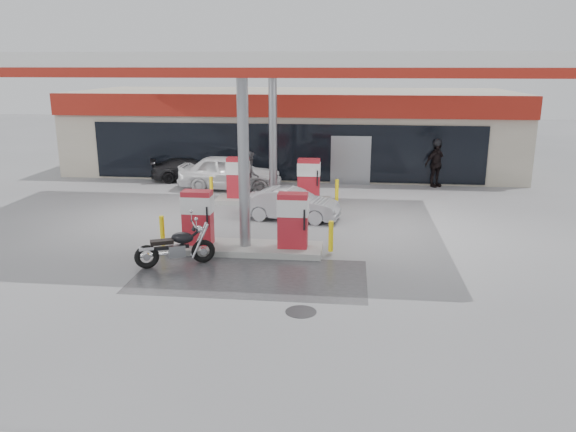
{
  "coord_description": "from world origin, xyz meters",
  "views": [
    {
      "loc": [
        3.0,
        -13.42,
        5.33
      ],
      "look_at": [
        1.3,
        1.66,
        1.2
      ],
      "focal_mm": 35.0,
      "sensor_mm": 36.0,
      "label": 1
    }
  ],
  "objects_px": {
    "pump_island_far": "(273,185)",
    "attendant": "(250,174)",
    "parked_motorcycle": "(176,248)",
    "pump_island_near": "(245,228)",
    "parked_car_left": "(191,169)",
    "biker_walking": "(436,164)",
    "hatchback_silver": "(291,204)",
    "sedan_white": "(230,172)"
  },
  "relations": [
    {
      "from": "pump_island_far",
      "to": "attendant",
      "type": "height_order",
      "value": "attendant"
    },
    {
      "from": "parked_motorcycle",
      "to": "attendant",
      "type": "distance_m",
      "value": 8.42
    },
    {
      "from": "pump_island_far",
      "to": "pump_island_near",
      "type": "bearing_deg",
      "value": -90.0
    },
    {
      "from": "pump_island_near",
      "to": "attendant",
      "type": "bearing_deg",
      "value": 98.95
    },
    {
      "from": "parked_motorcycle",
      "to": "parked_car_left",
      "type": "xyz_separation_m",
      "value": [
        -2.87,
        11.4,
        0.03
      ]
    },
    {
      "from": "biker_walking",
      "to": "hatchback_silver",
      "type": "bearing_deg",
      "value": -166.67
    },
    {
      "from": "pump_island_far",
      "to": "biker_walking",
      "type": "bearing_deg",
      "value": 29.29
    },
    {
      "from": "sedan_white",
      "to": "parked_car_left",
      "type": "bearing_deg",
      "value": 52.5
    },
    {
      "from": "pump_island_far",
      "to": "parked_motorcycle",
      "type": "bearing_deg",
      "value": -102.45
    },
    {
      "from": "parked_motorcycle",
      "to": "hatchback_silver",
      "type": "relative_size",
      "value": 0.61
    },
    {
      "from": "hatchback_silver",
      "to": "biker_walking",
      "type": "height_order",
      "value": "biker_walking"
    },
    {
      "from": "attendant",
      "to": "biker_walking",
      "type": "bearing_deg",
      "value": -80.74
    },
    {
      "from": "pump_island_far",
      "to": "biker_walking",
      "type": "xyz_separation_m",
      "value": [
        6.77,
        3.8,
        0.3
      ]
    },
    {
      "from": "sedan_white",
      "to": "attendant",
      "type": "bearing_deg",
      "value": -137.13
    },
    {
      "from": "attendant",
      "to": "biker_walking",
      "type": "xyz_separation_m",
      "value": [
        7.88,
        2.8,
        0.07
      ]
    },
    {
      "from": "attendant",
      "to": "parked_car_left",
      "type": "height_order",
      "value": "attendant"
    },
    {
      "from": "pump_island_far",
      "to": "parked_car_left",
      "type": "bearing_deg",
      "value": 138.37
    },
    {
      "from": "parked_motorcycle",
      "to": "sedan_white",
      "type": "relative_size",
      "value": 0.46
    },
    {
      "from": "pump_island_far",
      "to": "hatchback_silver",
      "type": "distance_m",
      "value": 2.59
    },
    {
      "from": "hatchback_silver",
      "to": "biker_walking",
      "type": "relative_size",
      "value": 1.68
    },
    {
      "from": "parked_motorcycle",
      "to": "biker_walking",
      "type": "xyz_separation_m",
      "value": [
        8.41,
        11.2,
        0.51
      ]
    },
    {
      "from": "sedan_white",
      "to": "parked_car_left",
      "type": "xyz_separation_m",
      "value": [
        -2.3,
        1.8,
        -0.23
      ]
    },
    {
      "from": "pump_island_far",
      "to": "parked_car_left",
      "type": "relative_size",
      "value": 1.41
    },
    {
      "from": "parked_motorcycle",
      "to": "sedan_white",
      "type": "distance_m",
      "value": 9.62
    },
    {
      "from": "parked_car_left",
      "to": "pump_island_near",
      "type": "bearing_deg",
      "value": -174.44
    },
    {
      "from": "attendant",
      "to": "biker_walking",
      "type": "distance_m",
      "value": 8.36
    },
    {
      "from": "parked_car_left",
      "to": "biker_walking",
      "type": "xyz_separation_m",
      "value": [
        11.27,
        -0.2,
        0.48
      ]
    },
    {
      "from": "attendant",
      "to": "hatchback_silver",
      "type": "height_order",
      "value": "attendant"
    },
    {
      "from": "attendant",
      "to": "hatchback_silver",
      "type": "distance_m",
      "value": 4.0
    },
    {
      "from": "sedan_white",
      "to": "hatchback_silver",
      "type": "bearing_deg",
      "value": -144.92
    },
    {
      "from": "sedan_white",
      "to": "parked_motorcycle",
      "type": "bearing_deg",
      "value": -176.12
    },
    {
      "from": "pump_island_far",
      "to": "hatchback_silver",
      "type": "bearing_deg",
      "value": -67.93
    },
    {
      "from": "attendant",
      "to": "parked_car_left",
      "type": "relative_size",
      "value": 0.51
    },
    {
      "from": "pump_island_near",
      "to": "biker_walking",
      "type": "bearing_deg",
      "value": 55.35
    },
    {
      "from": "pump_island_near",
      "to": "pump_island_far",
      "type": "height_order",
      "value": "same"
    },
    {
      "from": "pump_island_far",
      "to": "hatchback_silver",
      "type": "relative_size",
      "value": 1.52
    },
    {
      "from": "pump_island_near",
      "to": "parked_motorcycle",
      "type": "xyz_separation_m",
      "value": [
        -1.63,
        -1.4,
        -0.21
      ]
    },
    {
      "from": "hatchback_silver",
      "to": "parked_car_left",
      "type": "height_order",
      "value": "hatchback_silver"
    },
    {
      "from": "pump_island_near",
      "to": "parked_car_left",
      "type": "bearing_deg",
      "value": 114.23
    },
    {
      "from": "biker_walking",
      "to": "pump_island_near",
      "type": "bearing_deg",
      "value": -158.22
    },
    {
      "from": "hatchback_silver",
      "to": "parked_motorcycle",
      "type": "bearing_deg",
      "value": 160.35
    },
    {
      "from": "hatchback_silver",
      "to": "parked_car_left",
      "type": "bearing_deg",
      "value": 48.43
    }
  ]
}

